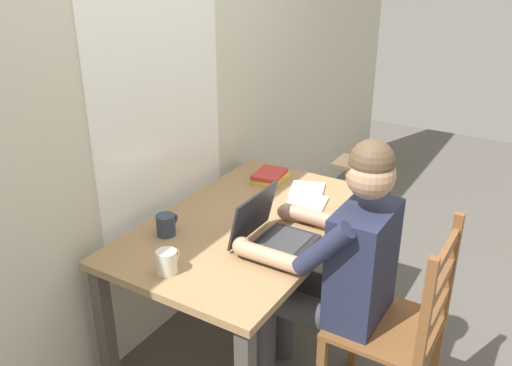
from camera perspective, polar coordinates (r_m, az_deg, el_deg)
ground_plane at (r=2.97m, az=-0.55°, el=-16.10°), size 8.00×8.00×0.00m
back_wall at (r=2.64m, az=-10.02°, el=10.15°), size 6.00×0.08×2.60m
desk at (r=2.61m, az=-0.61°, el=-5.69°), size 1.35×0.83×0.70m
seated_person at (r=2.31m, az=8.59°, el=-8.27°), size 0.50×0.60×1.25m
wooden_chair at (r=2.37m, az=14.68°, el=-14.54°), size 0.42×0.42×0.95m
laptop at (r=2.36m, az=1.49°, el=-5.30°), size 0.33×0.29×0.23m
computer_mouse at (r=2.57m, az=5.75°, el=-3.80°), size 0.06×0.10×0.03m
coffee_mug_white at (r=2.20m, az=-9.31°, el=-8.17°), size 0.12×0.08×0.10m
coffee_mug_dark at (r=2.47m, az=-9.42°, el=-4.35°), size 0.12×0.09×0.10m
book_stack_main at (r=2.99m, az=1.49°, el=0.72°), size 0.21×0.17×0.05m
paper_pile_near_laptop at (r=2.74m, az=5.27°, el=-2.17°), size 0.25×0.23×0.01m
paper_pile_back_corner at (r=2.89m, az=5.40°, el=-0.69°), size 0.23×0.22×0.01m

